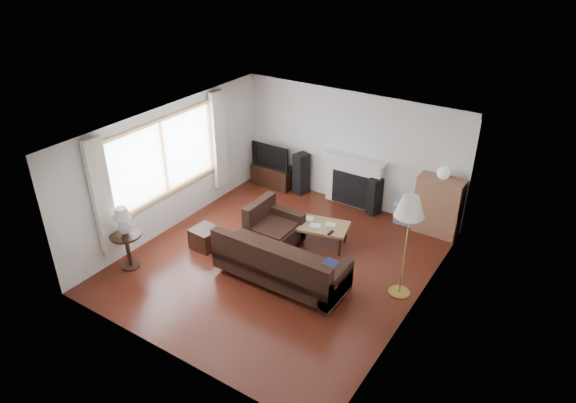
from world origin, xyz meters
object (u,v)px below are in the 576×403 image
Objects in this scene: tv_stand at (273,176)px; bookshelf at (438,206)px; sectional_sofa at (281,261)px; floor_lamp at (405,247)px; coffee_table at (317,234)px; side_table at (128,250)px.

bookshelf is at bearing 0.26° from tv_stand.
sectional_sofa is 2.07m from floor_lamp.
coffee_table is at bearing -37.43° from tv_stand.
bookshelf reaches higher than coffee_table.
tv_stand is 0.54× the size of floor_lamp.
floor_lamp is (1.90, -0.55, 0.69)m from coffee_table.
coffee_table is (-0.06, 1.33, -0.18)m from sectional_sofa.
side_table is at bearing -135.65° from bookshelf.
side_table is at bearing -94.40° from tv_stand.
bookshelf reaches higher than tv_stand.
side_table reaches higher than coffee_table.
floor_lamp is at bearing 22.92° from sectional_sofa.
coffee_table is at bearing 92.41° from sectional_sofa.
tv_stand is 0.40× the size of sectional_sofa.
sectional_sofa is at bearing -157.08° from floor_lamp.
sectional_sofa is at bearing 24.12° from side_table.
tv_stand is at bearing 85.60° from side_table.
floor_lamp is (4.03, -2.18, 0.67)m from tv_stand.
coffee_table is 2.09m from floor_lamp.
sectional_sofa is at bearing -53.55° from tv_stand.
tv_stand is at bearing 128.92° from coffee_table.
floor_lamp is at bearing -28.42° from tv_stand.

